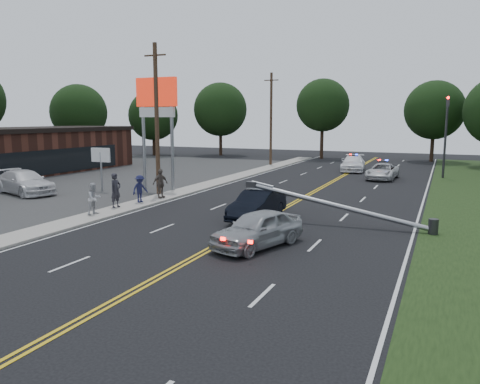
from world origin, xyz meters
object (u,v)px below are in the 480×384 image
at_px(parked_car, 25,182).
at_px(bystander_c, 140,189).
at_px(traffic_signal, 446,130).
at_px(crashed_sedan, 257,205).
at_px(emergency_b, 353,163).
at_px(small_sign, 101,159).
at_px(fallen_streetlight, 347,208).
at_px(bystander_d, 160,183).
at_px(pylon_sign, 157,106).
at_px(bystander_b, 94,199).
at_px(utility_pole_mid, 157,120).
at_px(emergency_a, 382,172).
at_px(bystander_a, 116,190).
at_px(waiting_sedan, 258,229).
at_px(utility_pole_far, 271,119).

xyz_separation_m(parked_car, bystander_c, (9.64, -0.05, 0.14)).
xyz_separation_m(traffic_signal, bystander_c, (-16.74, -21.14, -3.26)).
distance_m(traffic_signal, crashed_sedan, 24.09).
height_order(emergency_b, bystander_c, bystander_c).
bearing_deg(small_sign, crashed_sedan, -17.18).
relative_size(fallen_streetlight, bystander_d, 4.99).
bearing_deg(pylon_sign, bystander_b, -77.81).
bearing_deg(emergency_b, bystander_b, -114.31).
bearing_deg(parked_car, utility_pole_mid, -54.46).
height_order(fallen_streetlight, emergency_a, fallen_streetlight).
relative_size(traffic_signal, bystander_a, 3.58).
xyz_separation_m(waiting_sedan, bystander_b, (-10.15, 2.05, 0.21)).
bearing_deg(emergency_a, emergency_b, 126.32).
bearing_deg(bystander_a, traffic_signal, -31.40).
height_order(utility_pole_far, emergency_a, utility_pole_far).
height_order(small_sign, traffic_signal, traffic_signal).
bearing_deg(pylon_sign, bystander_a, -75.94).
height_order(utility_pole_far, bystander_d, utility_pole_far).
bearing_deg(bystander_c, utility_pole_far, 18.31).
xyz_separation_m(pylon_sign, utility_pole_far, (1.30, 20.00, -0.91)).
xyz_separation_m(emergency_b, bystander_b, (-8.63, -27.36, 0.19)).
xyz_separation_m(utility_pole_far, bystander_c, (0.76, -25.15, -4.13)).
height_order(crashed_sedan, bystander_c, bystander_c).
bearing_deg(emergency_b, waiting_sedan, -93.84).
distance_m(emergency_a, bystander_a, 23.47).
bearing_deg(bystander_d, crashed_sedan, -89.65).
height_order(bystander_b, bystander_c, bystander_b).
xyz_separation_m(fallen_streetlight, bystander_d, (-12.35, 2.66, 0.14)).
xyz_separation_m(parked_car, emergency_b, (18.18, 23.37, -0.04)).
distance_m(small_sign, bystander_b, 9.06).
relative_size(fallen_streetlight, utility_pole_mid, 0.94).
height_order(traffic_signal, emergency_a, traffic_signal).
height_order(small_sign, bystander_d, small_sign).
distance_m(waiting_sedan, bystander_a, 11.13).
distance_m(emergency_a, bystander_d, 20.06).
xyz_separation_m(emergency_a, bystander_b, (-12.08, -22.04, 0.30)).
bearing_deg(fallen_streetlight, small_sign, 167.60).
bearing_deg(bystander_a, emergency_b, -14.16).
height_order(fallen_streetlight, bystander_b, fallen_streetlight).
xyz_separation_m(emergency_b, bystander_a, (-8.83, -25.33, 0.33)).
bearing_deg(bystander_c, small_sign, 77.07).
bearing_deg(parked_car, emergency_a, -33.87).
height_order(pylon_sign, utility_pole_mid, utility_pole_mid).
bearing_deg(emergency_b, utility_pole_mid, -121.43).
height_order(crashed_sedan, emergency_b, emergency_b).
xyz_separation_m(utility_pole_far, parked_car, (-8.88, -25.10, -4.28)).
bearing_deg(utility_pole_far, bystander_b, -88.69).
distance_m(bystander_a, bystander_d, 3.76).
bearing_deg(small_sign, fallen_streetlight, -12.40).
distance_m(waiting_sedan, emergency_b, 29.45).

